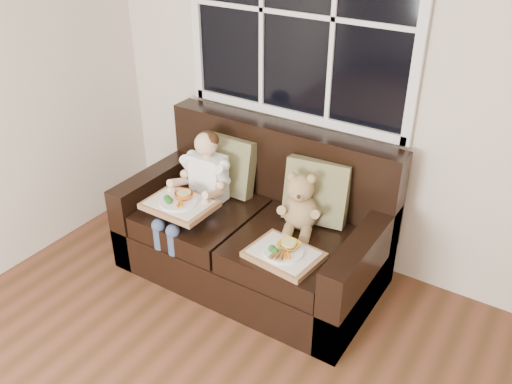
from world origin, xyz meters
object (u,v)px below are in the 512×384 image
Objects in this scene: tray_right at (284,253)px; loveseat at (256,231)px; child at (200,183)px; teddy_bear at (300,206)px; tray_left at (180,203)px.

loveseat is at bearing 147.55° from tray_right.
child is 0.69m from teddy_bear.
tray_left is (-0.37, -0.33, 0.27)m from loveseat.
teddy_bear is (0.31, 0.01, 0.30)m from loveseat.
child is at bearing 91.23° from tray_left.
teddy_bear is at bearing 110.45° from tray_right.
loveseat is 0.53m from tray_right.
child is 1.79× the size of tray_left.
loveseat reaches higher than tray_right.
loveseat reaches higher than tray_left.
loveseat reaches higher than child.
teddy_bear is at bearing 27.24° from tray_left.
teddy_bear is 0.76m from tray_left.
teddy_bear is 0.36m from tray_right.
teddy_bear is at bearing 1.99° from loveseat.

